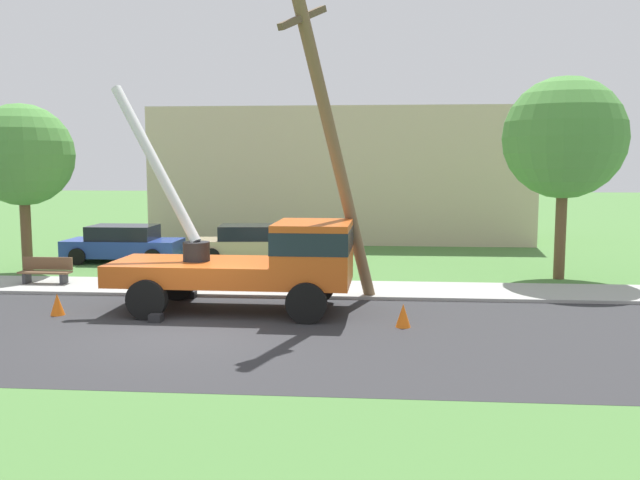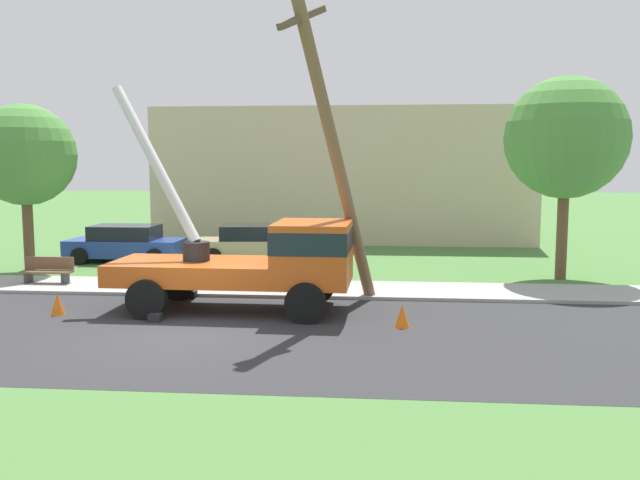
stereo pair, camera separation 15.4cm
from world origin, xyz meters
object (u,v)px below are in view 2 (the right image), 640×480
(traffic_cone_ahead, at_px, (402,316))
(roadside_tree_near, at_px, (25,155))
(parked_sedan_blue, at_px, (126,243))
(leaning_utility_pole, at_px, (333,145))
(utility_truck, at_px, (264,258))
(traffic_cone_behind, at_px, (58,304))
(park_bench, at_px, (48,271))
(parked_sedan_tan, at_px, (254,243))
(roadside_tree_far, at_px, (566,138))

(traffic_cone_ahead, height_order, roadside_tree_near, roadside_tree_near)
(parked_sedan_blue, xyz_separation_m, roadside_tree_near, (-2.44, -2.71, 3.37))
(leaning_utility_pole, bearing_deg, parked_sedan_blue, 138.43)
(roadside_tree_near, bearing_deg, utility_truck, -30.25)
(roadside_tree_near, bearing_deg, traffic_cone_behind, -56.84)
(traffic_cone_behind, xyz_separation_m, park_bench, (-2.22, 3.85, 0.18))
(leaning_utility_pole, relative_size, traffic_cone_behind, 15.05)
(parked_sedan_blue, bearing_deg, traffic_cone_behind, -79.39)
(traffic_cone_behind, height_order, parked_sedan_tan, parked_sedan_tan)
(park_bench, bearing_deg, leaning_utility_pole, -15.04)
(leaning_utility_pole, distance_m, traffic_cone_ahead, 4.80)
(traffic_cone_behind, relative_size, parked_sedan_blue, 0.13)
(parked_sedan_tan, relative_size, park_bench, 2.84)
(parked_sedan_tan, relative_size, roadside_tree_far, 0.69)
(roadside_tree_near, bearing_deg, leaning_utility_pole, -24.05)
(park_bench, relative_size, roadside_tree_far, 0.24)
(traffic_cone_behind, relative_size, park_bench, 0.35)
(parked_sedan_blue, height_order, park_bench, parked_sedan_blue)
(utility_truck, height_order, roadside_tree_near, utility_truck)
(roadside_tree_far, bearing_deg, traffic_cone_behind, -155.04)
(parked_sedan_blue, relative_size, roadside_tree_far, 0.66)
(utility_truck, distance_m, leaning_utility_pole, 3.43)
(utility_truck, distance_m, parked_sedan_blue, 10.66)
(parked_sedan_blue, distance_m, roadside_tree_far, 16.49)
(utility_truck, xyz_separation_m, roadside_tree_near, (-9.29, 5.42, 2.68))
(parked_sedan_tan, height_order, roadside_tree_far, roadside_tree_far)
(utility_truck, relative_size, roadside_tree_near, 1.15)
(traffic_cone_ahead, distance_m, roadside_tree_near, 15.05)
(leaning_utility_pole, bearing_deg, roadside_tree_far, 35.76)
(traffic_cone_behind, relative_size, roadside_tree_near, 0.10)
(utility_truck, bearing_deg, roadside_tree_far, 32.29)
(traffic_cone_ahead, relative_size, parked_sedan_blue, 0.13)
(parked_sedan_blue, distance_m, park_bench, 5.22)
(park_bench, bearing_deg, roadside_tree_near, 127.71)
(traffic_cone_behind, distance_m, roadside_tree_near, 8.46)
(park_bench, bearing_deg, roadside_tree_far, 9.46)
(parked_sedan_tan, bearing_deg, roadside_tree_near, -156.44)
(traffic_cone_ahead, distance_m, parked_sedan_tan, 11.47)
(parked_sedan_tan, bearing_deg, leaning_utility_pole, -65.78)
(leaning_utility_pole, distance_m, park_bench, 10.22)
(traffic_cone_ahead, bearing_deg, parked_sedan_blue, 137.36)
(traffic_cone_behind, bearing_deg, parked_sedan_blue, 100.61)
(park_bench, height_order, roadside_tree_near, roadside_tree_near)
(utility_truck, height_order, traffic_cone_ahead, utility_truck)
(leaning_utility_pole, height_order, roadside_tree_near, leaning_utility_pole)
(utility_truck, xyz_separation_m, roadside_tree_far, (8.97, 5.67, 3.22))
(leaning_utility_pole, bearing_deg, utility_truck, -164.72)
(parked_sedan_tan, distance_m, park_bench, 7.91)
(leaning_utility_pole, height_order, traffic_cone_ahead, leaning_utility_pole)
(traffic_cone_ahead, bearing_deg, traffic_cone_behind, 176.48)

